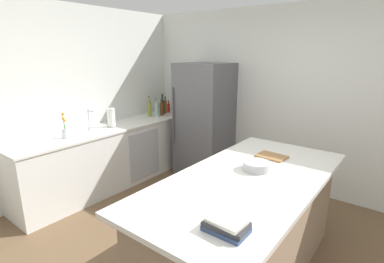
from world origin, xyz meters
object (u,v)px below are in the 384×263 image
object	(u,v)px
refrigerator	(204,120)
syrup_bottle	(162,109)
sink_faucet	(90,119)
wine_bottle	(163,106)
vinegar_bottle	(165,106)
cutting_board	(272,156)
paper_towel_roll	(111,118)
gin_bottle	(157,109)
cookbook_stack	(226,225)
mixing_bowl	(256,166)
hot_sauce_bottle	(169,108)
kitchen_island	(245,225)
flower_vase	(65,131)
olive_oil_bottle	(149,109)

from	to	relation	value
refrigerator	syrup_bottle	distance (m)	0.83
sink_faucet	wine_bottle	world-z (taller)	wine_bottle
vinegar_bottle	cutting_board	size ratio (longest dim) A/B	0.99
paper_towel_roll	syrup_bottle	size ratio (longest dim) A/B	1.09
paper_towel_roll	gin_bottle	distance (m)	0.93
sink_faucet	syrup_bottle	xyz separation A→B (m)	(0.09, 1.35, -0.04)
cookbook_stack	mixing_bowl	xyz separation A→B (m)	(-0.27, 0.97, 0.00)
hot_sauce_bottle	sink_faucet	bearing A→B (deg)	-89.88
kitchen_island	flower_vase	bearing A→B (deg)	-174.04
sink_faucet	mixing_bowl	size ratio (longest dim) A/B	1.22
flower_vase	vinegar_bottle	size ratio (longest dim) A/B	1.10
gin_bottle	kitchen_island	bearing A→B (deg)	-29.89
flower_vase	olive_oil_bottle	size ratio (longest dim) A/B	0.94
cookbook_stack	hot_sauce_bottle	bearing A→B (deg)	137.30
kitchen_island	cookbook_stack	xyz separation A→B (m)	(0.26, -0.78, 0.50)
gin_bottle	olive_oil_bottle	world-z (taller)	olive_oil_bottle
olive_oil_bottle	cookbook_stack	xyz separation A→B (m)	(2.80, -2.10, -0.06)
flower_vase	vinegar_bottle	world-z (taller)	flower_vase
syrup_bottle	mixing_bowl	distance (m)	2.75
gin_bottle	cutting_board	distance (m)	2.55
cookbook_stack	cutting_board	bearing A→B (deg)	102.28
hot_sauce_bottle	syrup_bottle	world-z (taller)	syrup_bottle
hot_sauce_bottle	gin_bottle	xyz separation A→B (m)	(0.07, -0.38, 0.04)
paper_towel_roll	olive_oil_bottle	distance (m)	0.85
kitchen_island	paper_towel_roll	size ratio (longest dim) A/B	7.23
refrigerator	vinegar_bottle	world-z (taller)	refrigerator
wine_bottle	syrup_bottle	distance (m)	0.13
mixing_bowl	cutting_board	distance (m)	0.40
paper_towel_roll	gin_bottle	xyz separation A→B (m)	(0.00, 0.93, -0.01)
gin_bottle	mixing_bowl	distance (m)	2.72
gin_bottle	mixing_bowl	bearing A→B (deg)	-26.58
sink_faucet	syrup_bottle	bearing A→B (deg)	86.05
sink_faucet	mixing_bowl	world-z (taller)	sink_faucet
hot_sauce_bottle	vinegar_bottle	bearing A→B (deg)	-86.81
hot_sauce_bottle	olive_oil_bottle	xyz separation A→B (m)	(-0.01, -0.47, 0.05)
paper_towel_roll	wine_bottle	world-z (taller)	wine_bottle
cookbook_stack	paper_towel_roll	bearing A→B (deg)	155.23
kitchen_island	vinegar_bottle	xyz separation A→B (m)	(-2.52, 1.70, 0.55)
kitchen_island	hot_sauce_bottle	distance (m)	3.14
mixing_bowl	vinegar_bottle	bearing A→B (deg)	148.87
sink_faucet	vinegar_bottle	world-z (taller)	sink_faucet
hot_sauce_bottle	mixing_bowl	distance (m)	2.98
wine_bottle	syrup_bottle	xyz separation A→B (m)	(0.07, -0.10, -0.02)
hot_sauce_bottle	kitchen_island	bearing A→B (deg)	-35.35
vinegar_bottle	olive_oil_bottle	world-z (taller)	olive_oil_bottle
syrup_bottle	kitchen_island	bearing A→B (deg)	-31.85
vinegar_bottle	syrup_bottle	world-z (taller)	vinegar_bottle
flower_vase	gin_bottle	xyz separation A→B (m)	(-0.01, 1.67, 0.03)
kitchen_island	cutting_board	size ratio (longest dim) A/B	7.53
flower_vase	mixing_bowl	size ratio (longest dim) A/B	1.32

